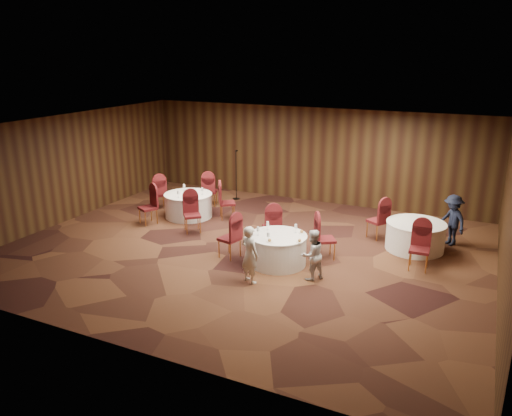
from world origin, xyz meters
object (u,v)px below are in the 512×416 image
at_px(table_main, 278,249).
at_px(table_left, 189,205).
at_px(woman_a, 250,255).
at_px(woman_b, 312,255).
at_px(table_right, 415,236).
at_px(mic_stand, 236,185).
at_px(man_c, 452,220).

distance_m(table_main, table_left, 4.49).
distance_m(woman_a, woman_b, 1.41).
bearing_deg(table_right, woman_b, -122.98).
height_order(mic_stand, man_c, mic_stand).
distance_m(table_main, woman_a, 1.25).
bearing_deg(man_c, table_right, -90.75).
bearing_deg(woman_b, woman_a, -24.16).
bearing_deg(mic_stand, man_c, -10.91).
distance_m(woman_b, man_c, 4.49).
bearing_deg(table_right, man_c, 43.83).
bearing_deg(table_right, table_left, -178.19).
xyz_separation_m(mic_stand, woman_a, (3.32, -5.75, 0.15)).
bearing_deg(table_left, man_c, 7.42).
xyz_separation_m(woman_a, man_c, (3.86, 4.36, 0.02)).
distance_m(table_right, woman_a, 4.72).
xyz_separation_m(table_right, woman_b, (-1.85, -2.84, 0.22)).
height_order(table_main, man_c, man_c).
bearing_deg(woman_b, table_main, -80.11).
distance_m(table_left, man_c, 7.70).
bearing_deg(table_left, woman_a, -41.79).
xyz_separation_m(table_main, man_c, (3.69, 3.16, 0.31)).
bearing_deg(mic_stand, table_right, -18.75).
bearing_deg(table_main, table_left, 151.23).
relative_size(table_main, man_c, 1.03).
height_order(table_right, mic_stand, mic_stand).
bearing_deg(table_main, woman_a, -97.89).
bearing_deg(man_c, woman_a, -86.06).
bearing_deg(table_right, woman_a, -130.36).
height_order(woman_a, man_c, man_c).
relative_size(table_right, woman_b, 1.28).
bearing_deg(table_left, table_right, 1.81).
xyz_separation_m(table_left, woman_b, (4.97, -2.63, 0.22)).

